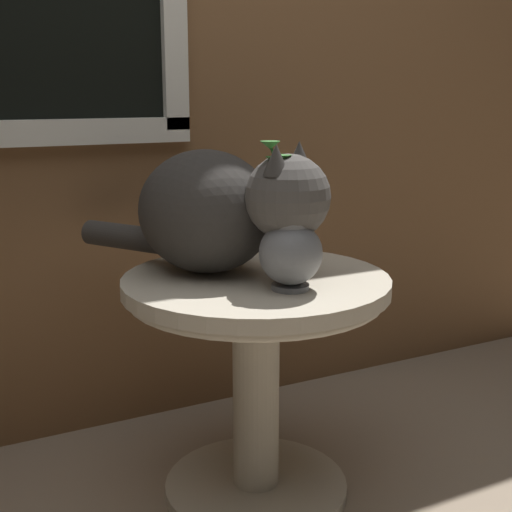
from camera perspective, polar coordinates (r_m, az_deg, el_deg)
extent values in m
cube|color=silver|center=(1.97, -18.61, 9.48)|extent=(0.94, 0.03, 0.07)
cylinder|color=#B2A893|center=(1.88, 0.00, -18.28)|extent=(0.46, 0.46, 0.03)
cylinder|color=#B2A893|center=(1.75, 0.00, -10.81)|extent=(0.11, 0.11, 0.50)
cylinder|color=#B2A893|center=(1.66, 0.00, -2.27)|extent=(0.64, 0.64, 0.03)
torus|color=#B2A893|center=(1.67, 0.00, -3.18)|extent=(0.61, 0.61, 0.02)
ellipsoid|color=#33302D|center=(1.67, -4.13, 3.64)|extent=(0.43, 0.44, 0.30)
sphere|color=#494643|center=(1.55, 2.60, 4.83)|extent=(0.19, 0.19, 0.19)
cone|color=#33302D|center=(1.49, 1.67, 7.86)|extent=(0.06, 0.06, 0.07)
cone|color=#33302D|center=(1.59, 3.55, 8.16)|extent=(0.06, 0.06, 0.07)
cylinder|color=#33302D|center=(1.83, -9.98, 1.47)|extent=(0.22, 0.29, 0.07)
cylinder|color=slate|center=(1.55, 2.82, -2.52)|extent=(0.08, 0.08, 0.01)
ellipsoid|color=slate|center=(1.53, 2.85, 0.23)|extent=(0.14, 0.14, 0.14)
cylinder|color=slate|center=(1.51, 2.88, 3.08)|extent=(0.08, 0.08, 0.05)
torus|color=slate|center=(1.51, 2.89, 3.96)|extent=(0.10, 0.10, 0.02)
cylinder|color=#387533|center=(1.51, 2.50, 5.95)|extent=(0.01, 0.04, 0.10)
cone|color=#387533|center=(1.52, 2.11, 7.93)|extent=(0.04, 0.04, 0.02)
cylinder|color=#387533|center=(1.51, 2.25, 5.88)|extent=(0.03, 0.04, 0.10)
cone|color=#387533|center=(1.51, 1.60, 7.79)|extent=(0.04, 0.04, 0.02)
cylinder|color=#387533|center=(1.52, 2.03, 6.52)|extent=(0.03, 0.05, 0.13)
cone|color=#387533|center=(1.52, 1.16, 9.04)|extent=(0.04, 0.04, 0.02)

